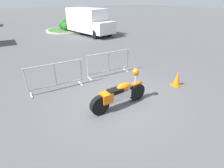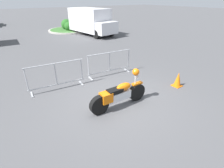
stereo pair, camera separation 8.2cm
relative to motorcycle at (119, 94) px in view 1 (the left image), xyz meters
name	(u,v)px [view 1 (the left image)]	position (x,y,z in m)	size (l,w,h in m)	color
ground_plane	(116,100)	(0.13, 0.33, -0.45)	(120.00, 120.00, 0.00)	#4C4C4F
motorcycle	(119,94)	(0.00, 0.00, 0.00)	(2.09, 0.31, 1.18)	black
crowd_barrier_near	(56,76)	(-1.23, 2.33, 0.10)	(2.14, 0.63, 1.07)	#9EA0A5
crowd_barrier_far	(109,63)	(1.23, 2.33, 0.10)	(2.14, 0.63, 1.07)	#9EA0A5
delivery_van	(89,21)	(5.27, 11.29, 0.79)	(2.58, 5.21, 2.31)	silver
planter_island	(68,27)	(4.48, 14.31, -0.09)	(4.47, 4.47, 1.16)	#ADA89E
traffic_cone	(177,79)	(2.79, -0.20, -0.16)	(0.34, 0.34, 0.59)	orange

